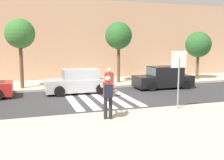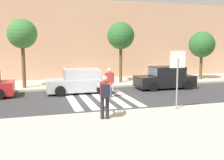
{
  "view_description": "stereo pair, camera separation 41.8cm",
  "coord_description": "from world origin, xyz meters",
  "px_view_note": "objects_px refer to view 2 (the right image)",
  "views": [
    {
      "loc": [
        -3.87,
        -14.01,
        3.07
      ],
      "look_at": [
        0.6,
        -0.2,
        1.1
      ],
      "focal_mm": 42.0,
      "sensor_mm": 36.0,
      "label": 1
    },
    {
      "loc": [
        -3.47,
        -14.14,
        3.07
      ],
      "look_at": [
        0.6,
        -0.2,
        1.1
      ],
      "focal_mm": 42.0,
      "sensor_mm": 36.0,
      "label": 2
    }
  ],
  "objects_px": {
    "parked_car_black": "(165,78)",
    "street_tree_west": "(22,34)",
    "parked_car_silver": "(80,82)",
    "street_tree_center": "(121,36)",
    "stop_sign": "(178,67)",
    "photographer_with_backpack": "(105,93)",
    "pedestrian_crossing": "(109,81)",
    "street_tree_east": "(202,45)"
  },
  "relations": [
    {
      "from": "parked_car_black",
      "to": "street_tree_west",
      "type": "xyz_separation_m",
      "value": [
        -9.5,
        2.24,
        3.02
      ]
    },
    {
      "from": "parked_car_silver",
      "to": "street_tree_center",
      "type": "bearing_deg",
      "value": 38.0
    },
    {
      "from": "stop_sign",
      "to": "parked_car_silver",
      "type": "bearing_deg",
      "value": 119.76
    },
    {
      "from": "photographer_with_backpack",
      "to": "stop_sign",
      "type": "bearing_deg",
      "value": 10.29
    },
    {
      "from": "pedestrian_crossing",
      "to": "parked_car_silver",
      "type": "bearing_deg",
      "value": 123.81
    },
    {
      "from": "stop_sign",
      "to": "pedestrian_crossing",
      "type": "xyz_separation_m",
      "value": [
        -2.07,
        3.97,
        -1.1
      ]
    },
    {
      "from": "parked_car_black",
      "to": "street_tree_west",
      "type": "relative_size",
      "value": 0.88
    },
    {
      "from": "stop_sign",
      "to": "street_tree_center",
      "type": "xyz_separation_m",
      "value": [
        0.24,
        8.91,
        1.64
      ]
    },
    {
      "from": "parked_car_black",
      "to": "street_tree_west",
      "type": "distance_m",
      "value": 10.21
    },
    {
      "from": "pedestrian_crossing",
      "to": "parked_car_black",
      "type": "relative_size",
      "value": 0.42
    },
    {
      "from": "pedestrian_crossing",
      "to": "street_tree_center",
      "type": "distance_m",
      "value": 6.1
    },
    {
      "from": "street_tree_west",
      "to": "street_tree_center",
      "type": "xyz_separation_m",
      "value": [
        7.14,
        0.64,
        -0.03
      ]
    },
    {
      "from": "pedestrian_crossing",
      "to": "street_tree_west",
      "type": "relative_size",
      "value": 0.37
    },
    {
      "from": "stop_sign",
      "to": "photographer_with_backpack",
      "type": "xyz_separation_m",
      "value": [
        -3.54,
        -0.64,
        -0.91
      ]
    },
    {
      "from": "stop_sign",
      "to": "street_tree_east",
      "type": "distance_m",
      "value": 11.52
    },
    {
      "from": "street_tree_center",
      "to": "photographer_with_backpack",
      "type": "bearing_deg",
      "value": -111.61
    },
    {
      "from": "parked_car_silver",
      "to": "street_tree_west",
      "type": "bearing_deg",
      "value": 147.02
    },
    {
      "from": "stop_sign",
      "to": "pedestrian_crossing",
      "type": "bearing_deg",
      "value": 117.51
    },
    {
      "from": "stop_sign",
      "to": "parked_car_silver",
      "type": "xyz_separation_m",
      "value": [
        -3.45,
        6.03,
        -1.35
      ]
    },
    {
      "from": "street_tree_west",
      "to": "street_tree_center",
      "type": "distance_m",
      "value": 7.17
    },
    {
      "from": "street_tree_center",
      "to": "stop_sign",
      "type": "bearing_deg",
      "value": -91.55
    },
    {
      "from": "parked_car_silver",
      "to": "street_tree_center",
      "type": "height_order",
      "value": "street_tree_center"
    },
    {
      "from": "parked_car_black",
      "to": "street_tree_center",
      "type": "relative_size",
      "value": 0.88
    },
    {
      "from": "photographer_with_backpack",
      "to": "street_tree_east",
      "type": "bearing_deg",
      "value": 40.81
    },
    {
      "from": "parked_car_silver",
      "to": "parked_car_black",
      "type": "height_order",
      "value": "same"
    },
    {
      "from": "street_tree_west",
      "to": "street_tree_center",
      "type": "bearing_deg",
      "value": 5.16
    },
    {
      "from": "photographer_with_backpack",
      "to": "parked_car_black",
      "type": "relative_size",
      "value": 0.42
    },
    {
      "from": "photographer_with_backpack",
      "to": "pedestrian_crossing",
      "type": "distance_m",
      "value": 4.85
    },
    {
      "from": "street_tree_west",
      "to": "street_tree_east",
      "type": "bearing_deg",
      "value": 2.1
    },
    {
      "from": "photographer_with_backpack",
      "to": "parked_car_silver",
      "type": "distance_m",
      "value": 6.69
    },
    {
      "from": "parked_car_silver",
      "to": "street_tree_center",
      "type": "xyz_separation_m",
      "value": [
        3.69,
        2.88,
        2.99
      ]
    },
    {
      "from": "parked_car_silver",
      "to": "street_tree_east",
      "type": "distance_m",
      "value": 11.42
    },
    {
      "from": "parked_car_black",
      "to": "street_tree_west",
      "type": "bearing_deg",
      "value": 166.74
    },
    {
      "from": "parked_car_silver",
      "to": "photographer_with_backpack",
      "type": "bearing_deg",
      "value": -90.84
    },
    {
      "from": "street_tree_west",
      "to": "pedestrian_crossing",
      "type": "bearing_deg",
      "value": -41.68
    },
    {
      "from": "stop_sign",
      "to": "photographer_with_backpack",
      "type": "relative_size",
      "value": 1.54
    },
    {
      "from": "stop_sign",
      "to": "street_tree_east",
      "type": "xyz_separation_m",
      "value": [
        7.38,
        8.79,
        0.98
      ]
    },
    {
      "from": "street_tree_east",
      "to": "street_tree_west",
      "type": "bearing_deg",
      "value": -177.9
    },
    {
      "from": "street_tree_center",
      "to": "pedestrian_crossing",
      "type": "bearing_deg",
      "value": -115.02
    },
    {
      "from": "parked_car_silver",
      "to": "street_tree_west",
      "type": "relative_size",
      "value": 0.88
    },
    {
      "from": "street_tree_west",
      "to": "parked_car_silver",
      "type": "bearing_deg",
      "value": -32.98
    },
    {
      "from": "photographer_with_backpack",
      "to": "street_tree_center",
      "type": "distance_m",
      "value": 10.59
    }
  ]
}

